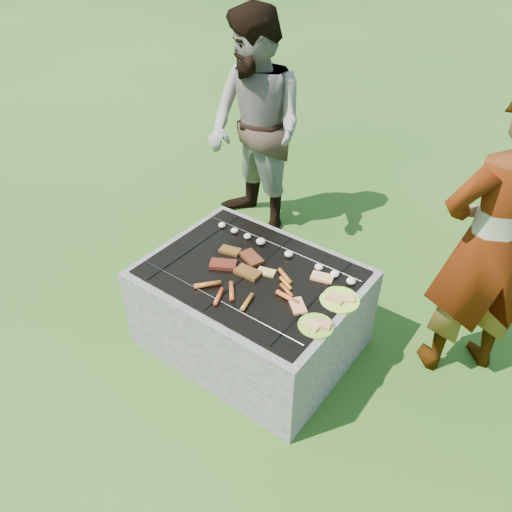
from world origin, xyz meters
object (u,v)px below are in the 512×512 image
(fire_pit, at_px, (251,311))
(plate_near, at_px, (316,326))
(cook, at_px, (491,246))
(plate_far, at_px, (340,300))
(bystander, at_px, (255,130))

(fire_pit, xyz_separation_m, plate_near, (0.56, -0.16, 0.33))
(plate_near, distance_m, cook, 1.06)
(plate_near, relative_size, cook, 0.12)
(plate_far, xyz_separation_m, bystander, (-1.39, 1.05, 0.31))
(plate_near, xyz_separation_m, cook, (0.60, 0.82, 0.31))
(plate_far, height_order, bystander, bystander)
(plate_far, xyz_separation_m, plate_near, (-0.00, -0.26, -0.00))
(plate_far, xyz_separation_m, cook, (0.60, 0.56, 0.31))
(plate_near, height_order, cook, cook)
(plate_far, bearing_deg, bystander, 143.05)
(fire_pit, xyz_separation_m, cook, (1.16, 0.66, 0.64))
(cook, bearing_deg, plate_far, -0.99)
(cook, bearing_deg, plate_near, 9.75)
(plate_near, bearing_deg, bystander, 136.81)
(fire_pit, relative_size, plate_near, 5.71)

